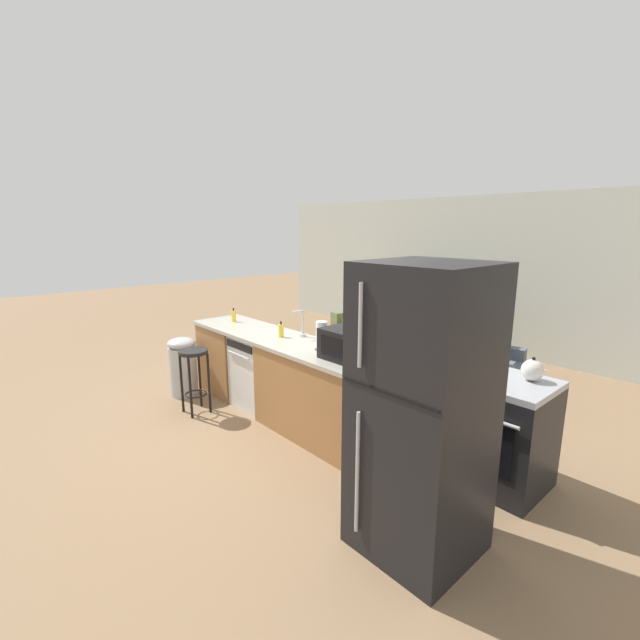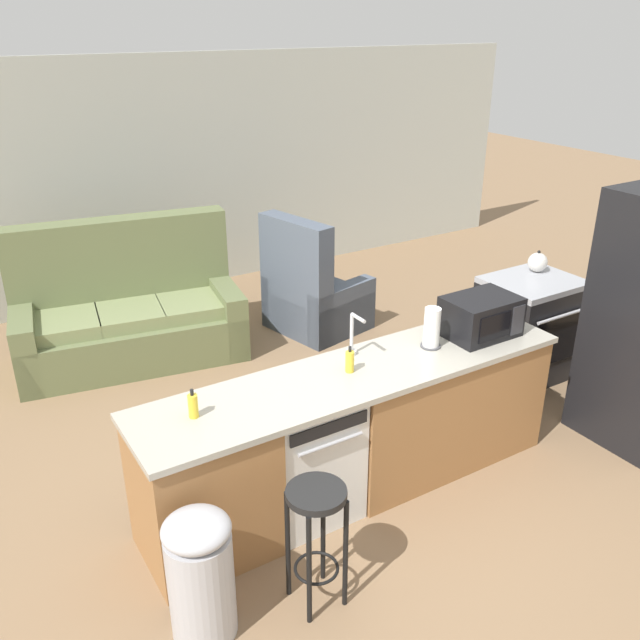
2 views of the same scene
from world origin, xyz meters
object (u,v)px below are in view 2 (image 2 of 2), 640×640
object	(u,v)px
soap_bottle	(350,361)
dishwasher	(304,454)
bar_stool	(316,522)
trash_bin	(200,575)
kettle	(538,262)
couch	(128,316)
stove_range	(528,327)
paper_towel_roll	(432,328)
armchair	(311,298)
dish_soap_bottle	(193,406)
microwave	(481,316)

from	to	relation	value
soap_bottle	dishwasher	bearing A→B (deg)	-175.43
bar_stool	trash_bin	xyz separation A→B (m)	(-0.60, 0.13, -0.16)
kettle	bar_stool	xyz separation A→B (m)	(-3.10, -1.37, -0.45)
soap_bottle	bar_stool	size ratio (longest dim) A/B	0.24
bar_stool	trash_bin	bearing A→B (deg)	167.75
couch	dishwasher	bearing A→B (deg)	-84.44
dishwasher	soap_bottle	bearing A→B (deg)	4.57
stove_range	soap_bottle	size ratio (longest dim) A/B	5.11
dishwasher	paper_towel_roll	bearing A→B (deg)	1.72
kettle	paper_towel_roll	bearing A→B (deg)	-159.70
soap_bottle	armchair	xyz separation A→B (m)	(1.11, 2.31, -0.62)
paper_towel_roll	bar_stool	bearing A→B (deg)	-151.95
dishwasher	bar_stool	distance (m)	0.77
paper_towel_roll	trash_bin	bearing A→B (deg)	-163.28
soap_bottle	bar_stool	distance (m)	1.08
dishwasher	dish_soap_bottle	distance (m)	0.88
microwave	trash_bin	world-z (taller)	microwave
soap_bottle	kettle	size ratio (longest dim) A/B	0.86
trash_bin	microwave	bearing A→B (deg)	13.19
dish_soap_bottle	armchair	bearing A→B (deg)	46.95
dishwasher	stove_range	bearing A→B (deg)	11.91
trash_bin	armchair	world-z (taller)	armchair
trash_bin	couch	world-z (taller)	couch
microwave	kettle	bearing A→B (deg)	26.96
stove_range	couch	bearing A→B (deg)	142.32
dishwasher	kettle	distance (m)	2.91
dish_soap_bottle	couch	world-z (taller)	couch
soap_bottle	kettle	world-z (taller)	kettle
dish_soap_bottle	bar_stool	world-z (taller)	dish_soap_bottle
dishwasher	trash_bin	bearing A→B (deg)	-149.25
bar_stool	couch	xyz separation A→B (m)	(0.06, 3.45, -0.14)
dishwasher	dish_soap_bottle	xyz separation A→B (m)	(-0.68, 0.05, 0.55)
soap_bottle	paper_towel_roll	bearing A→B (deg)	0.19
soap_bottle	armchair	size ratio (longest dim) A/B	0.15
dishwasher	couch	size ratio (longest dim) A/B	0.40
dish_soap_bottle	armchair	xyz separation A→B (m)	(2.14, 2.29, -0.62)
trash_bin	couch	size ratio (longest dim) A/B	0.35
dishwasher	armchair	size ratio (longest dim) A/B	0.70
soap_bottle	trash_bin	world-z (taller)	soap_bottle
dish_soap_bottle	couch	distance (m)	2.81
paper_towel_roll	soap_bottle	world-z (taller)	paper_towel_roll
paper_towel_roll	kettle	distance (m)	1.87
dish_soap_bottle	stove_range	bearing A→B (deg)	8.66
bar_stool	trash_bin	size ratio (longest dim) A/B	1.00
kettle	trash_bin	bearing A→B (deg)	-161.56
stove_range	trash_bin	xyz separation A→B (m)	(-3.53, -1.10, -0.07)
stove_range	armchair	xyz separation A→B (m)	(-1.14, 1.79, -0.10)
microwave	dish_soap_bottle	xyz separation A→B (m)	(-2.11, 0.05, -0.07)
armchair	paper_towel_roll	bearing A→B (deg)	-100.89
stove_range	dish_soap_bottle	distance (m)	3.36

